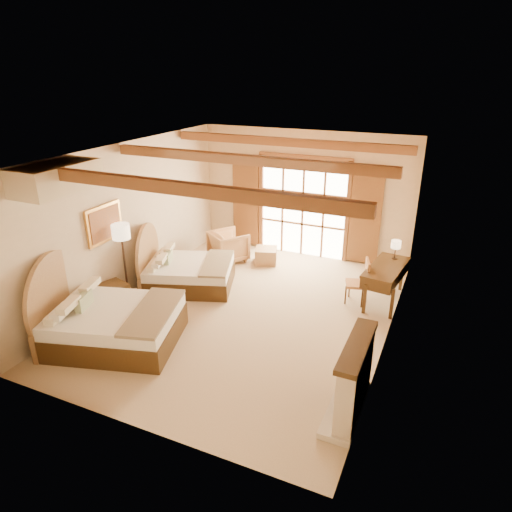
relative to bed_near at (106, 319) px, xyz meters
The scene contains 19 objects.
floor 2.71m from the bed_near, 46.14° to the left, with size 7.00×7.00×0.00m, color #CBB189.
wall_back 5.85m from the bed_near, 71.17° to the left, with size 5.50×5.50×0.00m, color beige.
wall_left 2.42m from the bed_near, 115.06° to the left, with size 7.00×7.00×0.00m, color beige.
wall_right 5.12m from the bed_near, 22.71° to the left, with size 7.00×7.00×0.00m, color beige.
ceiling 3.84m from the bed_near, 46.14° to the left, with size 7.00×7.00×0.00m, color #B86C38.
ceiling_beams 3.75m from the bed_near, 46.14° to the left, with size 5.39×4.60×0.18m, color brown, non-canonical shape.
french_doors 5.73m from the bed_near, 70.98° to the left, with size 3.95×0.08×2.60m.
fireplace 4.45m from the bed_near, ahead, with size 0.46×1.40×1.16m.
painting 1.96m from the bed_near, 125.99° to the left, with size 0.06×0.95×0.75m.
canopy_valance 2.57m from the bed_near, behind, with size 0.70×1.40×0.45m, color #F7E4BF.
bed_near is the anchor object (origin of this frame).
bed_far 2.48m from the bed_near, 89.32° to the left, with size 2.38×2.01×1.26m.
nightstand 1.06m from the bed_near, 124.18° to the left, with size 0.51×0.51×0.61m, color #412B10.
floor_lamp 1.82m from the bed_near, 115.28° to the left, with size 0.36×0.36×1.70m.
armchair 4.18m from the bed_near, 85.82° to the left, with size 0.83×0.85×0.78m, color tan.
ottoman 4.59m from the bed_near, 74.31° to the left, with size 0.53×0.53×0.38m, color #A1824E.
desk 5.57m from the bed_near, 39.61° to the left, with size 0.82×1.55×0.80m.
desk_chair 5.00m from the bed_near, 40.59° to the left, with size 0.54×0.53×0.97m.
desk_lamp 5.99m from the bed_near, 42.64° to the left, with size 0.21×0.21×0.41m.
Camera 1 is at (3.48, -7.30, 4.60)m, focal length 32.00 mm.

